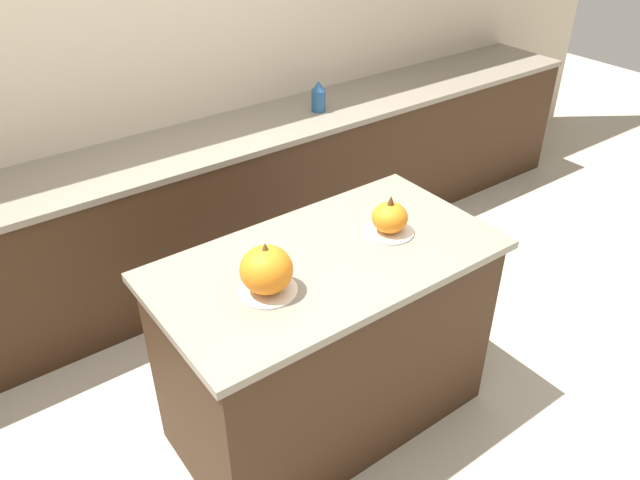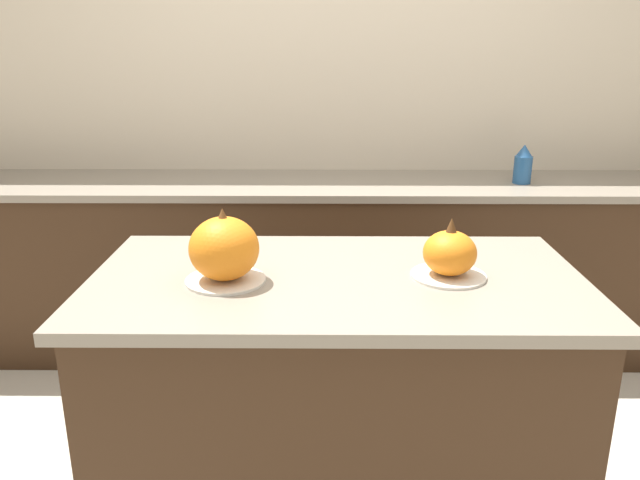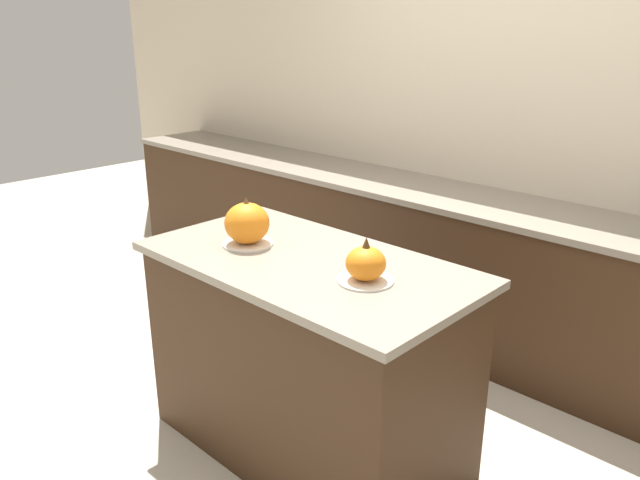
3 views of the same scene
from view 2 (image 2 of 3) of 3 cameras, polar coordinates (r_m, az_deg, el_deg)
name	(u,v)px [view 2 (image 2 of 3)]	position (r m, az deg, el deg)	size (l,w,h in m)	color
wall_back	(332,102)	(3.36, 1.08, 12.50)	(8.00, 0.06, 2.50)	beige
kitchen_island	(336,413)	(2.00, 1.45, -15.56)	(1.41, 0.76, 0.91)	#382314
back_counter	(332,267)	(3.21, 1.06, -2.45)	(6.00, 0.60, 0.89)	#382314
pumpkin_cake_left	(224,250)	(1.73, -8.75, -0.93)	(0.22, 0.22, 0.21)	silver
pumpkin_cake_right	(450,255)	(1.79, 11.77, -1.36)	(0.21, 0.21, 0.17)	silver
bottle_tall	(523,165)	(3.19, 18.07, 6.56)	(0.09, 0.09, 0.19)	#235184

